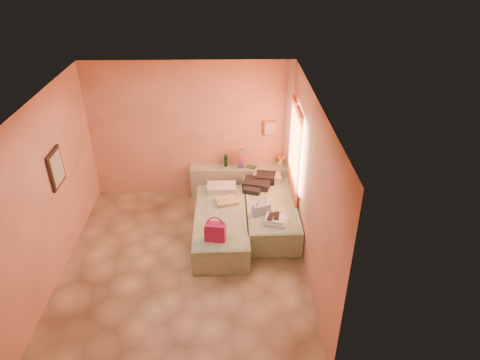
{
  "coord_description": "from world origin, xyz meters",
  "views": [
    {
      "loc": [
        0.79,
        -5.54,
        4.85
      ],
      "look_at": [
        0.94,
        0.85,
        1.08
      ],
      "focal_mm": 32.0,
      "sensor_mm": 36.0,
      "label": 1
    }
  ],
  "objects_px": {
    "bed_left": "(222,226)",
    "water_bottle": "(226,161)",
    "green_book": "(252,167)",
    "headboard_ledge": "(240,181)",
    "bed_right": "(270,212)",
    "flower_vase": "(280,159)",
    "magenta_handbag": "(215,231)",
    "blue_handbag": "(261,209)",
    "towel_stack": "(277,220)"
  },
  "relations": [
    {
      "from": "bed_right",
      "to": "magenta_handbag",
      "type": "relative_size",
      "value": 6.02
    },
    {
      "from": "water_bottle",
      "to": "bed_right",
      "type": "bearing_deg",
      "value": -53.1
    },
    {
      "from": "headboard_ledge",
      "to": "bed_left",
      "type": "relative_size",
      "value": 1.02
    },
    {
      "from": "headboard_ledge",
      "to": "towel_stack",
      "type": "relative_size",
      "value": 5.86
    },
    {
      "from": "bed_left",
      "to": "magenta_handbag",
      "type": "distance_m",
      "value": 0.8
    },
    {
      "from": "water_bottle",
      "to": "magenta_handbag",
      "type": "bearing_deg",
      "value": -94.18
    },
    {
      "from": "flower_vase",
      "to": "magenta_handbag",
      "type": "relative_size",
      "value": 0.82
    },
    {
      "from": "blue_handbag",
      "to": "flower_vase",
      "type": "bearing_deg",
      "value": 50.36
    },
    {
      "from": "green_book",
      "to": "flower_vase",
      "type": "bearing_deg",
      "value": 32.56
    },
    {
      "from": "magenta_handbag",
      "to": "water_bottle",
      "type": "bearing_deg",
      "value": 93.64
    },
    {
      "from": "towel_stack",
      "to": "flower_vase",
      "type": "bearing_deg",
      "value": 82.34
    },
    {
      "from": "headboard_ledge",
      "to": "towel_stack",
      "type": "distance_m",
      "value": 1.83
    },
    {
      "from": "bed_right",
      "to": "blue_handbag",
      "type": "bearing_deg",
      "value": -116.14
    },
    {
      "from": "bed_right",
      "to": "water_bottle",
      "type": "bearing_deg",
      "value": 126.39
    },
    {
      "from": "water_bottle",
      "to": "magenta_handbag",
      "type": "relative_size",
      "value": 0.76
    },
    {
      "from": "headboard_ledge",
      "to": "bed_right",
      "type": "xyz_separation_m",
      "value": [
        0.52,
        -1.05,
        -0.08
      ]
    },
    {
      "from": "bed_right",
      "to": "magenta_handbag",
      "type": "distance_m",
      "value": 1.52
    },
    {
      "from": "bed_right",
      "to": "flower_vase",
      "type": "bearing_deg",
      "value": 74.85
    },
    {
      "from": "headboard_ledge",
      "to": "green_book",
      "type": "relative_size",
      "value": 11.7
    },
    {
      "from": "green_book",
      "to": "blue_handbag",
      "type": "height_order",
      "value": "blue_handbag"
    },
    {
      "from": "magenta_handbag",
      "to": "blue_handbag",
      "type": "xyz_separation_m",
      "value": [
        0.79,
        0.69,
        -0.06
      ]
    },
    {
      "from": "flower_vase",
      "to": "blue_handbag",
      "type": "height_order",
      "value": "flower_vase"
    },
    {
      "from": "water_bottle",
      "to": "green_book",
      "type": "bearing_deg",
      "value": -7.63
    },
    {
      "from": "flower_vase",
      "to": "magenta_handbag",
      "type": "xyz_separation_m",
      "value": [
        -1.27,
        -2.2,
        -0.13
      ]
    },
    {
      "from": "bed_left",
      "to": "green_book",
      "type": "relative_size",
      "value": 11.41
    },
    {
      "from": "magenta_handbag",
      "to": "towel_stack",
      "type": "bearing_deg",
      "value": 29.85
    },
    {
      "from": "water_bottle",
      "to": "towel_stack",
      "type": "relative_size",
      "value": 0.72
    },
    {
      "from": "flower_vase",
      "to": "magenta_handbag",
      "type": "distance_m",
      "value": 2.55
    },
    {
      "from": "blue_handbag",
      "to": "towel_stack",
      "type": "relative_size",
      "value": 0.89
    },
    {
      "from": "headboard_ledge",
      "to": "magenta_handbag",
      "type": "bearing_deg",
      "value": -102.07
    },
    {
      "from": "water_bottle",
      "to": "magenta_handbag",
      "type": "height_order",
      "value": "water_bottle"
    },
    {
      "from": "bed_left",
      "to": "water_bottle",
      "type": "bearing_deg",
      "value": 86.55
    },
    {
      "from": "bed_right",
      "to": "towel_stack",
      "type": "xyz_separation_m",
      "value": [
        0.05,
        -0.67,
        0.3
      ]
    },
    {
      "from": "flower_vase",
      "to": "blue_handbag",
      "type": "bearing_deg",
      "value": -107.72
    },
    {
      "from": "bed_right",
      "to": "towel_stack",
      "type": "distance_m",
      "value": 0.74
    },
    {
      "from": "water_bottle",
      "to": "flower_vase",
      "type": "distance_m",
      "value": 1.11
    },
    {
      "from": "bed_right",
      "to": "green_book",
      "type": "xyz_separation_m",
      "value": [
        -0.3,
        1.03,
        0.41
      ]
    },
    {
      "from": "flower_vase",
      "to": "blue_handbag",
      "type": "xyz_separation_m",
      "value": [
        -0.48,
        -1.52,
        -0.19
      ]
    },
    {
      "from": "water_bottle",
      "to": "towel_stack",
      "type": "height_order",
      "value": "water_bottle"
    },
    {
      "from": "bed_right",
      "to": "flower_vase",
      "type": "distance_m",
      "value": 1.27
    },
    {
      "from": "towel_stack",
      "to": "headboard_ledge",
      "type": "bearing_deg",
      "value": 108.49
    },
    {
      "from": "bed_right",
      "to": "magenta_handbag",
      "type": "xyz_separation_m",
      "value": [
        -0.98,
        -1.09,
        0.41
      ]
    },
    {
      "from": "bed_right",
      "to": "towel_stack",
      "type": "bearing_deg",
      "value": -86.2
    },
    {
      "from": "bed_left",
      "to": "flower_vase",
      "type": "xyz_separation_m",
      "value": [
        1.19,
        1.52,
        0.54
      ]
    },
    {
      "from": "green_book",
      "to": "towel_stack",
      "type": "relative_size",
      "value": 0.5
    },
    {
      "from": "water_bottle",
      "to": "magenta_handbag",
      "type": "distance_m",
      "value": 2.2
    },
    {
      "from": "water_bottle",
      "to": "flower_vase",
      "type": "relative_size",
      "value": 0.93
    },
    {
      "from": "headboard_ledge",
      "to": "green_book",
      "type": "xyz_separation_m",
      "value": [
        0.23,
        -0.02,
        0.34
      ]
    },
    {
      "from": "headboard_ledge",
      "to": "green_book",
      "type": "height_order",
      "value": "green_book"
    },
    {
      "from": "bed_left",
      "to": "blue_handbag",
      "type": "height_order",
      "value": "blue_handbag"
    }
  ]
}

